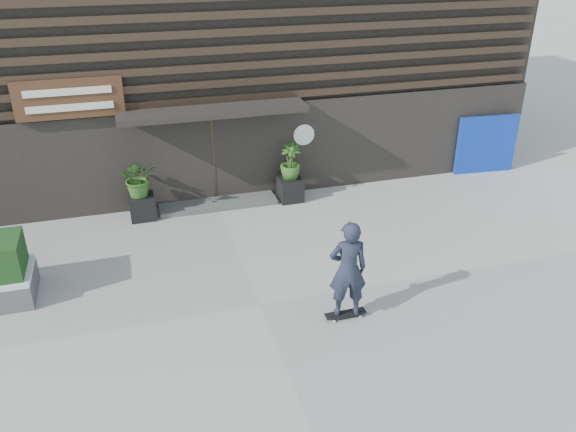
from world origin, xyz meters
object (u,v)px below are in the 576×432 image
object	(u,v)px
planter_pot_left	(142,207)
skateboarder	(348,270)
planter_pot_right	(290,189)
blue_tarp	(486,144)

from	to	relation	value
planter_pot_left	skateboarder	distance (m)	6.24
planter_pot_left	planter_pot_right	world-z (taller)	same
planter_pot_left	blue_tarp	world-z (taller)	blue_tarp
planter_pot_right	blue_tarp	world-z (taller)	blue_tarp
planter_pot_right	skateboarder	world-z (taller)	skateboarder
planter_pot_right	planter_pot_left	bearing A→B (deg)	180.00
planter_pot_left	blue_tarp	xyz separation A→B (m)	(9.76, 0.30, 0.54)
planter_pot_right	skateboarder	distance (m)	5.29
planter_pot_left	blue_tarp	bearing A→B (deg)	1.76
blue_tarp	planter_pot_left	bearing A→B (deg)	-173.81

